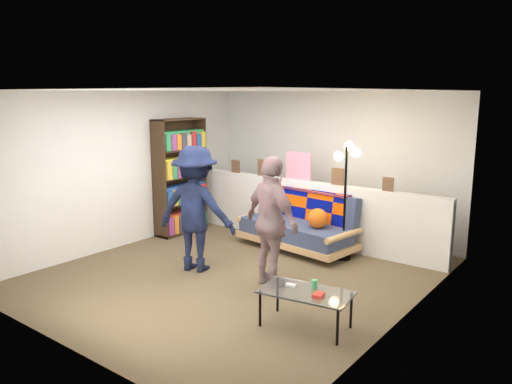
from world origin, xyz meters
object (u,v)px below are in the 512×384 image
(bookshelf, at_px, (180,180))
(person_right, at_px, (272,222))
(futon_sofa, at_px, (300,225))
(coffee_table, at_px, (306,294))
(person_left, at_px, (196,209))
(floor_lamp, at_px, (347,177))

(bookshelf, height_order, person_right, bookshelf)
(futon_sofa, bearing_deg, bookshelf, -167.93)
(futon_sofa, height_order, coffee_table, futon_sofa)
(bookshelf, height_order, person_left, bookshelf)
(floor_lamp, bearing_deg, person_right, -98.56)
(floor_lamp, relative_size, person_left, 1.01)
(person_right, bearing_deg, futon_sofa, -51.82)
(futon_sofa, relative_size, coffee_table, 1.94)
(floor_lamp, distance_m, person_right, 1.57)
(floor_lamp, xyz_separation_m, person_left, (-1.38, -1.64, -0.36))
(futon_sofa, xyz_separation_m, coffee_table, (1.49, -2.22, -0.01))
(floor_lamp, height_order, person_left, floor_lamp)
(bookshelf, xyz_separation_m, floor_lamp, (2.90, 0.44, 0.30))
(futon_sofa, xyz_separation_m, person_left, (-0.61, -1.65, 0.48))
(futon_sofa, bearing_deg, person_left, -110.42)
(person_right, bearing_deg, bookshelf, -3.09)
(floor_lamp, bearing_deg, person_left, -130.19)
(futon_sofa, distance_m, person_right, 1.67)
(bookshelf, distance_m, floor_lamp, 2.95)
(floor_lamp, height_order, person_right, floor_lamp)
(bookshelf, bearing_deg, floor_lamp, 8.71)
(person_left, xyz_separation_m, person_right, (1.16, 0.14, -0.03))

